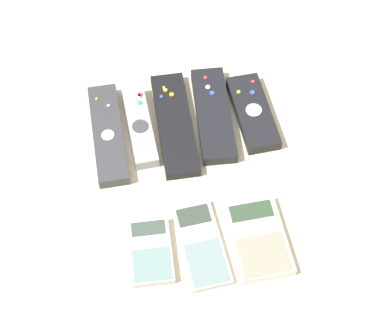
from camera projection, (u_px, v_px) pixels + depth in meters
ground_plane at (196, 190)px, 1.07m from camera, size 3.00×3.00×0.00m
remote_0 at (108, 134)px, 1.12m from camera, size 0.05×0.21×0.02m
remote_1 at (140, 126)px, 1.13m from camera, size 0.04×0.17×0.02m
remote_2 at (175, 124)px, 1.13m from camera, size 0.06×0.22×0.02m
remote_3 at (213, 115)px, 1.14m from camera, size 0.07×0.20×0.02m
remote_4 at (253, 113)px, 1.14m from camera, size 0.07×0.16×0.02m
calculator_0 at (150, 252)px, 1.00m from camera, size 0.07×0.11×0.02m
calculator_1 at (201, 245)px, 1.01m from camera, size 0.07×0.15×0.01m
calculator_2 at (258, 239)px, 1.01m from camera, size 0.09×0.14×0.02m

